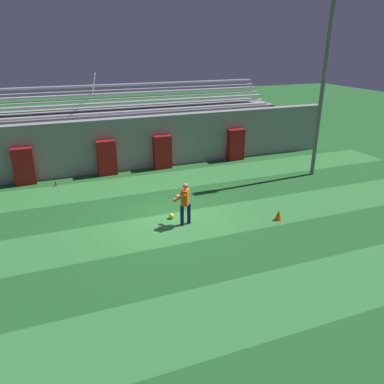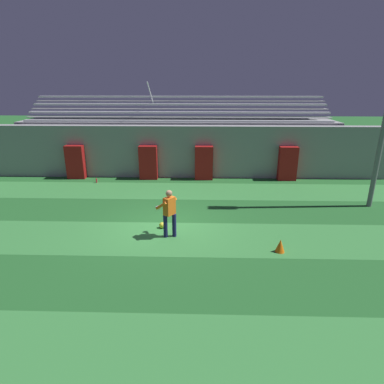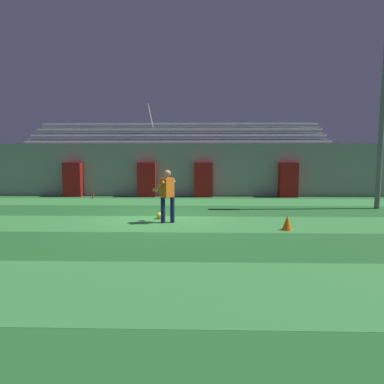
% 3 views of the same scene
% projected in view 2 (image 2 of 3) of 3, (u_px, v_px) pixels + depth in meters
% --- Properties ---
extents(ground_plane, '(80.00, 80.00, 0.00)m').
position_uv_depth(ground_plane, '(164.00, 225.00, 11.81)').
color(ground_plane, '#236028').
extents(turf_stripe_near, '(28.00, 2.49, 0.01)m').
position_uv_depth(turf_stripe_near, '(130.00, 357.00, 6.14)').
color(turf_stripe_near, '#38843D').
rests_on(turf_stripe_near, ground).
extents(turf_stripe_mid, '(28.00, 2.49, 0.01)m').
position_uv_depth(turf_stripe_mid, '(161.00, 238.00, 10.84)').
color(turf_stripe_mid, '#38843D').
rests_on(turf_stripe_mid, ground).
extents(turf_stripe_far, '(28.00, 2.49, 0.01)m').
position_uv_depth(turf_stripe_far, '(173.00, 191.00, 15.55)').
color(turf_stripe_far, '#38843D').
rests_on(turf_stripe_far, ground).
extents(back_wall, '(24.00, 0.60, 2.80)m').
position_uv_depth(back_wall, '(177.00, 152.00, 17.50)').
color(back_wall, gray).
rests_on(back_wall, ground).
extents(padding_pillar_gate_left, '(0.95, 0.44, 1.80)m').
position_uv_depth(padding_pillar_gate_left, '(148.00, 163.00, 17.18)').
color(padding_pillar_gate_left, maroon).
rests_on(padding_pillar_gate_left, ground).
extents(padding_pillar_gate_right, '(0.95, 0.44, 1.80)m').
position_uv_depth(padding_pillar_gate_right, '(204.00, 163.00, 17.10)').
color(padding_pillar_gate_right, maroon).
rests_on(padding_pillar_gate_right, ground).
extents(padding_pillar_far_left, '(0.95, 0.44, 1.80)m').
position_uv_depth(padding_pillar_far_left, '(76.00, 162.00, 17.29)').
color(padding_pillar_far_left, maroon).
rests_on(padding_pillar_far_left, ground).
extents(padding_pillar_far_right, '(0.95, 0.44, 1.80)m').
position_uv_depth(padding_pillar_far_right, '(288.00, 164.00, 16.98)').
color(padding_pillar_far_right, maroon).
rests_on(padding_pillar_far_right, ground).
extents(bleacher_stand, '(18.00, 3.35, 5.03)m').
position_uv_depth(bleacher_stand, '(179.00, 143.00, 19.35)').
color(bleacher_stand, gray).
rests_on(bleacher_stand, ground).
extents(goalkeeper, '(0.72, 0.74, 1.67)m').
position_uv_depth(goalkeeper, '(169.00, 211.00, 10.64)').
color(goalkeeper, '#19194C').
rests_on(goalkeeper, ground).
extents(soccer_ball, '(0.22, 0.22, 0.22)m').
position_uv_depth(soccer_ball, '(162.00, 225.00, 11.55)').
color(soccer_ball, yellow).
rests_on(soccer_ball, ground).
extents(traffic_cone, '(0.30, 0.30, 0.42)m').
position_uv_depth(traffic_cone, '(280.00, 246.00, 9.89)').
color(traffic_cone, orange).
rests_on(traffic_cone, ground).
extents(water_bottle, '(0.07, 0.07, 0.24)m').
position_uv_depth(water_bottle, '(96.00, 181.00, 16.74)').
color(water_bottle, red).
rests_on(water_bottle, ground).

